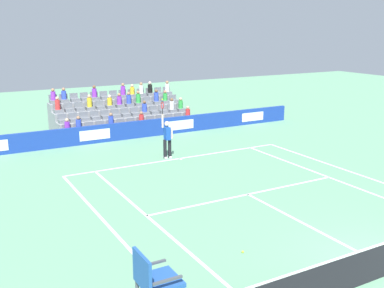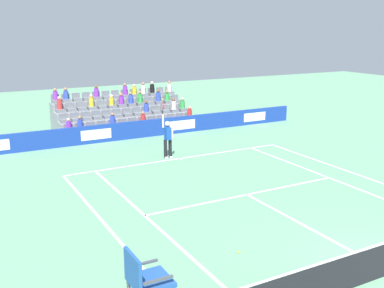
{
  "view_description": "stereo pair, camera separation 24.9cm",
  "coord_description": "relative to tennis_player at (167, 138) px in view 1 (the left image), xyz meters",
  "views": [
    {
      "loc": [
        9.71,
        6.69,
        6.08
      ],
      "look_at": [
        0.22,
        -10.28,
        1.1
      ],
      "focal_mm": 43.12,
      "sensor_mm": 36.0,
      "label": 1
    },
    {
      "loc": [
        9.49,
        6.81,
        6.08
      ],
      "look_at": [
        0.22,
        -10.28,
        1.1
      ],
      "focal_mm": 43.12,
      "sensor_mm": 36.0,
      "label": 2
    }
  ],
  "objects": [
    {
      "name": "line_baseline",
      "position": [
        -0.45,
        0.39,
        -0.99
      ],
      "size": [
        10.97,
        0.1,
        0.01
      ],
      "primitive_type": "cube",
      "color": "white",
      "rests_on": "ground"
    },
    {
      "name": "line_centre_service",
      "position": [
        -0.45,
        9.08,
        -0.99
      ],
      "size": [
        0.1,
        6.4,
        0.01
      ],
      "primitive_type": "cube",
      "color": "white",
      "rests_on": "ground"
    },
    {
      "name": "line_centre_mark",
      "position": [
        -0.45,
        0.49,
        -0.99
      ],
      "size": [
        0.1,
        0.2,
        0.01
      ],
      "primitive_type": "cube",
      "color": "white",
      "rests_on": "ground"
    },
    {
      "name": "loose_tennis_ball",
      "position": [
        2.38,
        9.54,
        -0.96
      ],
      "size": [
        0.07,
        0.07,
        0.07
      ],
      "primitive_type": "sphere",
      "color": "#D1E533",
      "rests_on": "ground"
    },
    {
      "name": "line_singles_sideline_right",
      "position": [
        -4.57,
        6.34,
        -0.99
      ],
      "size": [
        0.1,
        11.89,
        0.01
      ],
      "primitive_type": "cube",
      "color": "white",
      "rests_on": "ground"
    },
    {
      "name": "sponsor_barrier",
      "position": [
        -0.45,
        -4.46,
        -0.51
      ],
      "size": [
        20.72,
        0.22,
        0.96
      ],
      "color": "#193899",
      "rests_on": "ground"
    },
    {
      "name": "line_service",
      "position": [
        -0.45,
        5.88,
        -0.99
      ],
      "size": [
        8.23,
        0.1,
        0.01
      ],
      "primitive_type": "cube",
      "color": "white",
      "rests_on": "ground"
    },
    {
      "name": "line_doubles_sideline_right",
      "position": [
        -5.94,
        6.34,
        -0.99
      ],
      "size": [
        0.1,
        11.89,
        0.01
      ],
      "primitive_type": "cube",
      "color": "white",
      "rests_on": "ground"
    },
    {
      "name": "line_singles_sideline_left",
      "position": [
        3.66,
        6.34,
        -0.99
      ],
      "size": [
        0.1,
        11.89,
        0.01
      ],
      "primitive_type": "cube",
      "color": "white",
      "rests_on": "ground"
    },
    {
      "name": "stadium_stand",
      "position": [
        -0.46,
        -7.4,
        -0.29
      ],
      "size": [
        8.06,
        3.8,
        2.62
      ],
      "color": "gray",
      "rests_on": "ground"
    },
    {
      "name": "tennis_player",
      "position": [
        0.0,
        0.0,
        0.0
      ],
      "size": [
        0.53,
        0.37,
        2.85
      ],
      "color": "black",
      "rests_on": "ground"
    },
    {
      "name": "line_doubles_sideline_left",
      "position": [
        5.03,
        6.34,
        -0.99
      ],
      "size": [
        0.1,
        11.89,
        0.01
      ],
      "primitive_type": "cube",
      "color": "white",
      "rests_on": "ground"
    }
  ]
}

